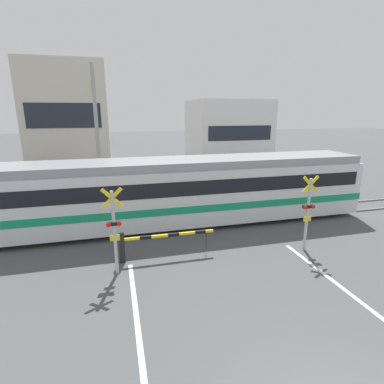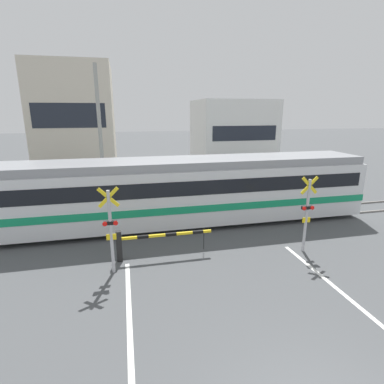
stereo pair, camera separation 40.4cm
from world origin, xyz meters
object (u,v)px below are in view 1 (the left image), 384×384
object	(u,v)px
crossing_barrier_near	(145,241)
pedestrian	(188,179)
crossing_barrier_far	(221,191)
crossing_signal_right	(308,210)
crossing_signal_left	(114,228)
commuter_train	(183,190)

from	to	relation	value
crossing_barrier_near	pedestrian	bearing A→B (deg)	66.64
crossing_barrier_near	crossing_barrier_far	size ratio (longest dim) A/B	1.00
crossing_signal_right	pedestrian	world-z (taller)	crossing_signal_right
crossing_signal_right	pedestrian	bearing A→B (deg)	105.04
pedestrian	crossing_signal_left	bearing A→B (deg)	-117.01
crossing_signal_left	pedestrian	xyz separation A→B (m)	(4.70, 9.21, -0.62)
crossing_barrier_far	pedestrian	distance (m)	2.82
crossing_signal_left	pedestrian	world-z (taller)	crossing_signal_left
commuter_train	pedestrian	world-z (taller)	commuter_train
crossing_barrier_near	crossing_signal_left	world-z (taller)	crossing_signal_left
commuter_train	crossing_signal_right	xyz separation A→B (m)	(3.95, -4.04, -0.04)
crossing_barrier_near	pedestrian	size ratio (longest dim) A/B	2.01
crossing_barrier_far	commuter_train	bearing A→B (deg)	-136.52
commuter_train	pedestrian	xyz separation A→B (m)	(1.48, 5.17, -0.66)
crossing_barrier_near	crossing_signal_right	distance (m)	6.24
commuter_train	crossing_barrier_far	distance (m)	4.13
commuter_train	crossing_barrier_near	bearing A→B (deg)	-123.45
crossing_signal_left	crossing_signal_right	size ratio (longest dim) A/B	1.00
crossing_barrier_far	crossing_signal_left	xyz separation A→B (m)	(-6.13, -6.81, 0.93)
crossing_signal_right	pedestrian	distance (m)	9.56
crossing_barrier_near	commuter_train	bearing A→B (deg)	56.55
crossing_barrier_far	crossing_signal_left	bearing A→B (deg)	-132.00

